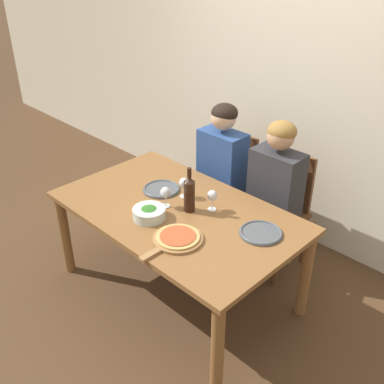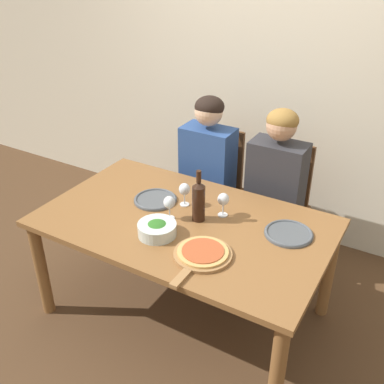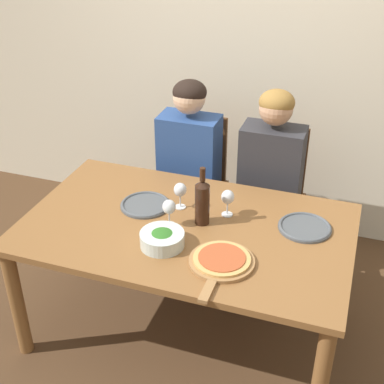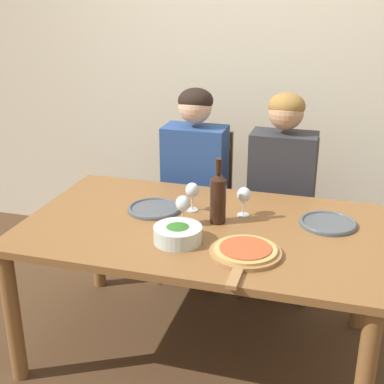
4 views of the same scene
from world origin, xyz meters
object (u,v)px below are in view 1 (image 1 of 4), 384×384
(chair_left, at_px, (228,183))
(dinner_plate_right, at_px, (261,233))
(chair_right, at_px, (280,206))
(pizza_on_board, at_px, (177,238))
(wine_bottle, at_px, (189,194))
(person_woman, at_px, (221,162))
(dinner_plate_left, at_px, (161,189))
(person_man, at_px, (274,184))
(wine_glass_left, at_px, (184,184))
(wine_glass_centre, at_px, (165,193))
(broccoli_bowl, at_px, (149,213))
(wine_glass_right, at_px, (212,197))

(chair_left, bearing_deg, dinner_plate_right, -38.73)
(chair_right, relative_size, pizza_on_board, 2.07)
(wine_bottle, xyz_separation_m, pizza_on_board, (0.19, -0.30, -0.12))
(wine_bottle, relative_size, pizza_on_board, 0.72)
(dinner_plate_right, bearing_deg, person_woman, 146.24)
(chair_right, relative_size, dinner_plate_left, 3.41)
(person_man, bearing_deg, chair_right, 90.00)
(chair_right, bearing_deg, person_man, -90.00)
(chair_right, xyz_separation_m, person_man, (0.00, -0.11, 0.24))
(chair_right, xyz_separation_m, person_woman, (-0.54, -0.11, 0.24))
(wine_glass_left, xyz_separation_m, wine_glass_centre, (0.01, -0.18, 0.00))
(wine_glass_left, bearing_deg, broccoli_bowl, -84.16)
(chair_right, distance_m, person_woman, 0.60)
(wine_bottle, bearing_deg, person_woman, 114.85)
(chair_left, height_order, broccoli_bowl, chair_left)
(broccoli_bowl, xyz_separation_m, dinner_plate_left, (-0.22, 0.31, -0.03))
(broccoli_bowl, relative_size, wine_glass_centre, 1.46)
(chair_left, relative_size, dinner_plate_right, 3.41)
(dinner_plate_left, height_order, pizza_on_board, pizza_on_board)
(chair_right, xyz_separation_m, dinner_plate_right, (0.30, -0.67, 0.22))
(chair_left, bearing_deg, wine_glass_right, -58.16)
(wine_glass_left, relative_size, wine_glass_centre, 1.00)
(chair_left, xyz_separation_m, dinner_plate_right, (0.83, -0.67, 0.22))
(person_woman, bearing_deg, wine_glass_centre, -78.05)
(chair_left, relative_size, wine_glass_right, 6.21)
(dinner_plate_left, xyz_separation_m, wine_glass_centre, (0.19, -0.13, 0.10))
(broccoli_bowl, xyz_separation_m, dinner_plate_right, (0.64, 0.37, -0.03))
(chair_left, relative_size, pizza_on_board, 2.07)
(broccoli_bowl, relative_size, wine_glass_left, 1.46)
(chair_left, height_order, pizza_on_board, chair_left)
(person_woman, bearing_deg, pizza_on_board, -62.62)
(wine_glass_right, distance_m, wine_glass_centre, 0.32)
(person_man, bearing_deg, dinner_plate_right, -61.99)
(dinner_plate_right, bearing_deg, person_man, 118.01)
(wine_glass_right, bearing_deg, pizza_on_board, -77.92)
(chair_left, height_order, wine_glass_right, chair_left)
(chair_left, bearing_deg, person_woman, -90.00)
(chair_left, bearing_deg, chair_right, 0.00)
(dinner_plate_left, distance_m, wine_glass_left, 0.22)
(wine_bottle, bearing_deg, wine_glass_left, 146.91)
(chair_left, relative_size, broccoli_bowl, 4.26)
(dinner_plate_left, bearing_deg, pizza_on_board, -33.40)
(wine_bottle, distance_m, dinner_plate_left, 0.37)
(chair_left, relative_size, wine_glass_left, 6.21)
(person_man, bearing_deg, broccoli_bowl, -110.40)
(person_woman, relative_size, dinner_plate_right, 4.52)
(chair_left, bearing_deg, wine_glass_left, -77.34)
(chair_right, height_order, person_woman, person_woman)
(wine_glass_left, distance_m, wine_glass_right, 0.26)
(wine_glass_left, bearing_deg, wine_glass_right, 2.26)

